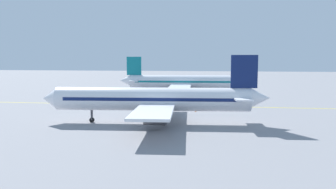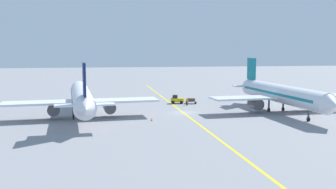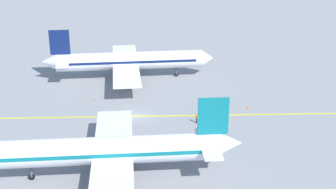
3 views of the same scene
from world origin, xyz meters
TOP-DOWN VIEW (x-y plane):
  - ground_plane at (0.00, 0.00)m, footprint 400.00×400.00m
  - apron_yellow_centreline at (0.00, 0.00)m, footprint 1.38×120.00m
  - airplane_at_gate at (-19.16, 2.83)m, footprint 28.27×35.53m
  - airplane_adjacent_stand at (19.65, 2.30)m, footprint 28.34×35.55m
  - baggage_tug_white at (-1.35, -13.64)m, footprint 3.30×2.42m
  - baggage_cart_trailing at (-4.52, -12.72)m, footprint 2.89×2.07m
  - ground_crew_worker at (-2.92, -10.02)m, footprint 0.56×0.30m
  - traffic_cone_near_nose at (2.84, -19.66)m, footprint 0.32×0.32m
  - traffic_cone_mid_apron at (7.33, 7.83)m, footprint 0.32×0.32m
  - traffic_cone_by_wingtip at (-25.53, 5.20)m, footprint 0.32×0.32m

SIDE VIEW (x-z plane):
  - ground_plane at x=0.00m, z-range 0.00..0.00m
  - apron_yellow_centreline at x=0.00m, z-range 0.00..0.01m
  - traffic_cone_near_nose at x=2.84m, z-range 0.00..0.55m
  - traffic_cone_mid_apron at x=7.33m, z-range 0.00..0.55m
  - traffic_cone_by_wingtip at x=-25.53m, z-range 0.00..0.55m
  - baggage_cart_trailing at x=-4.52m, z-range 0.14..1.38m
  - baggage_tug_white at x=-1.35m, z-range -0.15..1.96m
  - ground_crew_worker at x=-2.92m, z-range 0.07..1.75m
  - airplane_at_gate at x=-19.16m, z-range -1.59..9.01m
  - airplane_adjacent_stand at x=19.65m, z-range -1.59..9.01m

